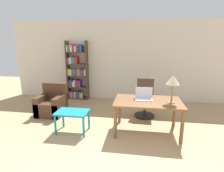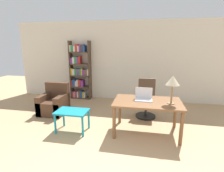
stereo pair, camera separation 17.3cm
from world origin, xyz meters
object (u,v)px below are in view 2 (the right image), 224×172
Objects in this scene: office_chair at (146,100)px; side_table_blue at (72,114)px; laptop at (144,97)px; bookshelf at (79,72)px; desk at (147,105)px; armchair at (54,103)px; table_lamp at (173,81)px.

office_chair reaches higher than side_table_blue.
bookshelf reaches higher than laptop.
side_table_blue is 2.61m from bookshelf.
laptop is (-0.09, 0.08, 0.15)m from desk.
armchair is at bearing -97.61° from bookshelf.
armchair is at bearing 135.93° from side_table_blue.
table_lamp is 0.83× the size of side_table_blue.
desk is 3.25m from bookshelf.
office_chair is 0.50× the size of bookshelf.
side_table_blue is 0.82× the size of armchair.
desk is 3.88× the size of laptop.
bookshelf is at bearing 141.81° from table_lamp.
bookshelf is (-2.36, 1.23, 0.50)m from office_chair.
table_lamp is 2.25m from side_table_blue.
armchair is at bearing 165.44° from desk.
table_lamp reaches higher than office_chair.
office_chair is 1.21× the size of armchair.
office_chair reaches higher than armchair.
office_chair is at bearing 6.20° from armchair.
laptop is at bearing 164.86° from table_lamp.
laptop is 0.44× the size of armchair.
table_lamp reaches higher than desk.
desk is at bearing -42.42° from bookshelf.
table_lamp is at bearing -8.36° from desk.
bookshelf reaches higher than armchair.
laptop is 0.36× the size of office_chair.
side_table_blue is at bearing -167.67° from laptop.
laptop is at bearing 136.35° from desk.
laptop is 1.62m from side_table_blue.
table_lamp is 3.28m from armchair.
laptop is 2.62m from armchair.
laptop is 0.93m from office_chair.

